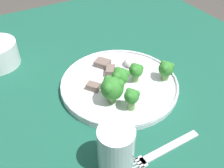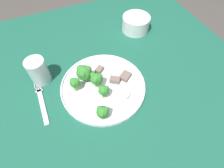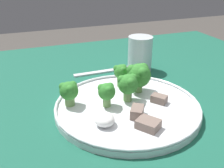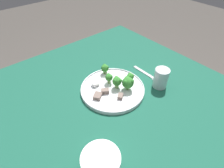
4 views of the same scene
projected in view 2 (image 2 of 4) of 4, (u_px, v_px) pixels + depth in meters
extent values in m
plane|color=#4C4742|center=(111.00, 144.00, 1.25)|extent=(8.00, 8.00, 0.00)
cube|color=#195642|center=(109.00, 83.00, 0.64)|extent=(1.07, 1.05, 0.03)
cylinder|color=brown|center=(12.00, 87.00, 1.09)|extent=(0.06, 0.06, 0.74)
cylinder|color=brown|center=(145.00, 47.00, 1.31)|extent=(0.06, 0.06, 0.74)
cylinder|color=white|center=(103.00, 87.00, 0.60)|extent=(0.29, 0.29, 0.01)
torus|color=white|center=(103.00, 85.00, 0.60)|extent=(0.29, 0.29, 0.01)
cube|color=silver|center=(43.00, 106.00, 0.56)|extent=(0.02, 0.14, 0.00)
cube|color=silver|center=(39.00, 90.00, 0.60)|extent=(0.02, 0.02, 0.00)
cube|color=silver|center=(40.00, 83.00, 0.62)|extent=(0.00, 0.05, 0.00)
cube|color=silver|center=(39.00, 84.00, 0.61)|extent=(0.00, 0.05, 0.00)
cube|color=silver|center=(37.00, 85.00, 0.61)|extent=(0.00, 0.05, 0.00)
cube|color=silver|center=(35.00, 85.00, 0.61)|extent=(0.00, 0.05, 0.00)
cylinder|color=white|center=(136.00, 24.00, 0.77)|extent=(0.12, 0.12, 0.06)
cylinder|color=white|center=(136.00, 24.00, 0.77)|extent=(0.10, 0.10, 0.05)
cylinder|color=silver|center=(38.00, 71.00, 0.59)|extent=(0.07, 0.07, 0.09)
cylinder|color=silver|center=(40.00, 74.00, 0.60)|extent=(0.06, 0.06, 0.05)
cylinder|color=#709E56|center=(97.00, 84.00, 0.59)|extent=(0.02, 0.02, 0.02)
sphere|color=#337F2D|center=(96.00, 79.00, 0.57)|extent=(0.04, 0.04, 0.04)
sphere|color=#337F2D|center=(100.00, 76.00, 0.56)|extent=(0.02, 0.02, 0.02)
sphere|color=#337F2D|center=(93.00, 75.00, 0.56)|extent=(0.02, 0.02, 0.02)
sphere|color=#337F2D|center=(96.00, 80.00, 0.55)|extent=(0.02, 0.02, 0.02)
cylinder|color=#709E56|center=(103.00, 115.00, 0.52)|extent=(0.02, 0.02, 0.02)
sphere|color=#337F2D|center=(103.00, 112.00, 0.50)|extent=(0.04, 0.04, 0.04)
sphere|color=#337F2D|center=(106.00, 109.00, 0.50)|extent=(0.02, 0.02, 0.02)
sphere|color=#337F2D|center=(99.00, 109.00, 0.50)|extent=(0.02, 0.02, 0.02)
sphere|color=#337F2D|center=(102.00, 114.00, 0.49)|extent=(0.02, 0.02, 0.02)
cylinder|color=#709E56|center=(76.00, 87.00, 0.58)|extent=(0.02, 0.02, 0.02)
sphere|color=#337F2D|center=(75.00, 83.00, 0.56)|extent=(0.03, 0.03, 0.03)
sphere|color=#337F2D|center=(77.00, 81.00, 0.56)|extent=(0.01, 0.01, 0.01)
sphere|color=#337F2D|center=(72.00, 80.00, 0.56)|extent=(0.01, 0.01, 0.01)
sphere|color=#337F2D|center=(74.00, 84.00, 0.55)|extent=(0.01, 0.01, 0.01)
cylinder|color=#709E56|center=(85.00, 78.00, 0.60)|extent=(0.02, 0.02, 0.02)
sphere|color=#337F2D|center=(84.00, 73.00, 0.58)|extent=(0.05, 0.05, 0.05)
sphere|color=#337F2D|center=(88.00, 69.00, 0.57)|extent=(0.02, 0.02, 0.02)
sphere|color=#337F2D|center=(80.00, 68.00, 0.58)|extent=(0.02, 0.02, 0.02)
sphere|color=#337F2D|center=(83.00, 74.00, 0.56)|extent=(0.02, 0.02, 0.02)
cylinder|color=#709E56|center=(104.00, 94.00, 0.57)|extent=(0.02, 0.02, 0.02)
sphere|color=#337F2D|center=(104.00, 90.00, 0.55)|extent=(0.03, 0.03, 0.03)
sphere|color=#337F2D|center=(107.00, 88.00, 0.54)|extent=(0.02, 0.02, 0.02)
sphere|color=#337F2D|center=(101.00, 87.00, 0.55)|extent=(0.02, 0.02, 0.02)
sphere|color=#337F2D|center=(103.00, 92.00, 0.54)|extent=(0.02, 0.02, 0.02)
cube|color=#756056|center=(125.00, 76.00, 0.61)|extent=(0.05, 0.05, 0.02)
cube|color=#756056|center=(115.00, 80.00, 0.60)|extent=(0.04, 0.04, 0.02)
cube|color=#756056|center=(99.00, 70.00, 0.63)|extent=(0.04, 0.03, 0.02)
ellipsoid|color=white|center=(124.00, 94.00, 0.56)|extent=(0.04, 0.04, 0.02)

